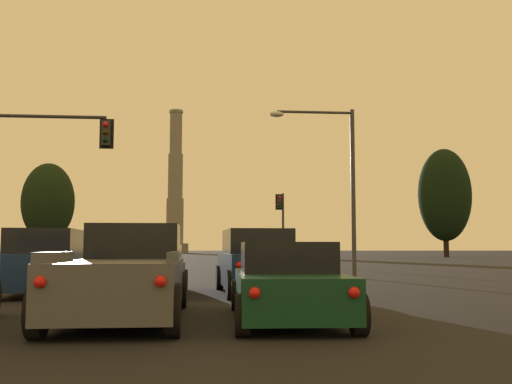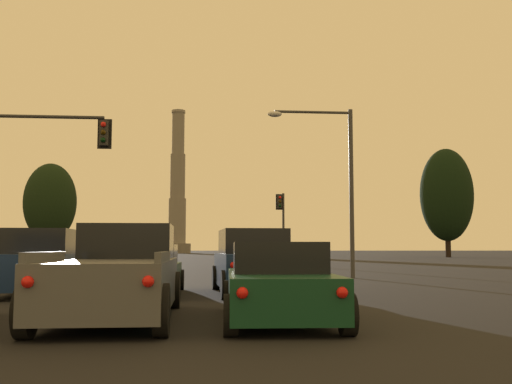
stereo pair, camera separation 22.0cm
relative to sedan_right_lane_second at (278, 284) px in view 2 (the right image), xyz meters
The scene contains 11 objects.
sedan_right_lane_second is the anchor object (origin of this frame).
sedan_center_lane_front 7.09m from the sedan_right_lane_second, 114.96° to the left, with size 1.98×4.71×1.43m.
suv_right_lane_front 6.50m from the sedan_right_lane_second, 89.68° to the left, with size 2.31×4.98×1.86m.
suv_left_lane_front 9.08m from the sedan_right_lane_second, 131.64° to the left, with size 2.30×4.98×1.86m.
pickup_truck_center_lane_second 3.03m from the sedan_right_lane_second, 168.29° to the left, with size 2.21×5.52×1.82m.
traffic_light_overhead_left 17.16m from the sedan_right_lane_second, 124.11° to the left, with size 6.18×0.50×6.77m.
traffic_light_far_right 36.27m from the sedan_right_lane_second, 82.58° to the left, with size 0.78×0.50×5.63m.
street_lamp 16.27m from the sedan_right_lane_second, 73.57° to the left, with size 3.86×0.36×7.55m.
smokestack 149.18m from the sedan_right_lane_second, 93.38° to the left, with size 7.25×7.25×38.15m.
treeline_center_right 79.92m from the sedan_right_lane_second, 65.24° to the left, with size 7.59×6.83×15.65m.
treeline_center_left 85.30m from the sedan_right_lane_second, 106.92° to the left, with size 7.81×7.03×14.10m.
Camera 2 is at (1.84, -0.43, 1.32)m, focal length 42.00 mm.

